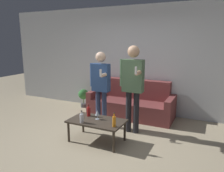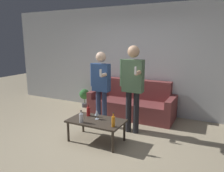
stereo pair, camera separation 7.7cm
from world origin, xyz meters
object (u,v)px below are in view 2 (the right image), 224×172
at_px(person_standing_left, 101,83).
at_px(person_standing_right, 133,82).
at_px(couch, 132,104).
at_px(bottle_orange, 88,111).
at_px(coffee_table, 96,122).

bearing_deg(person_standing_left, person_standing_right, -2.18).
bearing_deg(couch, person_standing_right, -68.83).
height_order(couch, person_standing_right, person_standing_right).
xyz_separation_m(couch, person_standing_left, (-0.37, -0.90, 0.66)).
distance_m(couch, person_standing_right, 1.24).
bearing_deg(person_standing_right, couch, 111.17).
bearing_deg(bottle_orange, couch, 77.18).
bearing_deg(person_standing_right, coffee_table, -123.00).
bearing_deg(person_standing_right, person_standing_left, 177.82).
distance_m(coffee_table, person_standing_right, 1.06).
xyz_separation_m(coffee_table, person_standing_right, (0.44, 0.68, 0.68)).
distance_m(couch, bottle_orange, 1.52).
xyz_separation_m(couch, coffee_table, (-0.08, -1.61, 0.06)).
distance_m(couch, person_standing_left, 1.18).
xyz_separation_m(coffee_table, person_standing_left, (-0.29, 0.70, 0.60)).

